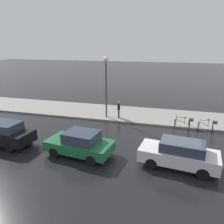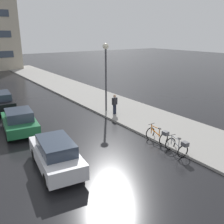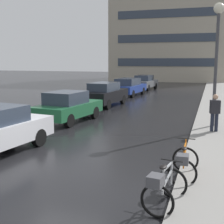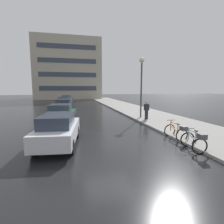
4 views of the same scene
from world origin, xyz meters
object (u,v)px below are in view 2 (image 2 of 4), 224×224
(bicycle_nearest, at_px, (178,146))
(car_black, at_px, (1,101))
(bicycle_second, at_px, (159,135))
(car_green, at_px, (19,121))
(pedestrian, at_px, (115,104))
(car_white, at_px, (56,154))
(streetlamp, at_px, (106,64))

(bicycle_nearest, xyz_separation_m, car_black, (-6.05, 13.72, 0.32))
(bicycle_nearest, height_order, bicycle_second, bicycle_second)
(bicycle_nearest, bearing_deg, car_green, 127.04)
(bicycle_nearest, bearing_deg, car_black, 113.81)
(bicycle_second, bearing_deg, pedestrian, 82.42)
(bicycle_second, xyz_separation_m, car_green, (-6.36, 6.34, 0.29))
(bicycle_second, distance_m, car_black, 13.55)
(bicycle_second, xyz_separation_m, pedestrian, (0.75, 5.62, 0.48))
(pedestrian, bearing_deg, bicycle_second, -97.58)
(bicycle_second, bearing_deg, bicycle_nearest, -98.63)
(bicycle_nearest, relative_size, pedestrian, 0.83)
(car_green, distance_m, car_black, 5.64)
(car_green, bearing_deg, bicycle_second, -44.91)
(car_white, relative_size, streetlamp, 0.80)
(bicycle_second, relative_size, car_black, 0.32)
(bicycle_nearest, relative_size, bicycle_second, 0.99)
(car_black, bearing_deg, bicycle_second, -62.19)
(pedestrian, bearing_deg, car_green, 174.21)
(bicycle_nearest, distance_m, streetlamp, 9.22)
(car_white, xyz_separation_m, car_green, (-0.13, 5.79, -0.03))
(car_white, bearing_deg, pedestrian, 36.00)
(bicycle_nearest, relative_size, streetlamp, 0.26)
(car_white, xyz_separation_m, pedestrian, (6.98, 5.07, 0.16))
(streetlamp, bearing_deg, car_black, 143.40)
(bicycle_second, relative_size, streetlamp, 0.26)
(bicycle_second, relative_size, car_green, 0.34)
(bicycle_nearest, height_order, car_green, car_green)
(car_black, distance_m, pedestrian, 9.51)
(car_white, height_order, streetlamp, streetlamp)
(car_green, xyz_separation_m, pedestrian, (7.10, -0.72, 0.19))
(pedestrian, bearing_deg, car_black, 137.99)
(bicycle_second, distance_m, streetlamp, 7.62)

